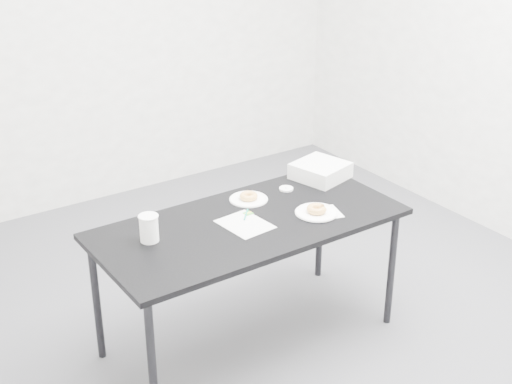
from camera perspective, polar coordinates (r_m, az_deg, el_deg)
floor at (r=4.19m, az=-0.23°, el=-9.72°), size 4.00×4.00×0.00m
wall_back at (r=5.35m, az=-12.55°, el=13.09°), size 4.00×0.02×2.70m
wall_right at (r=4.97m, az=19.73°, el=11.41°), size 0.02×4.00×2.70m
table at (r=3.65m, az=-0.54°, el=-3.10°), size 1.59×0.76×0.72m
scorecard at (r=3.59m, az=-0.89°, el=-2.59°), size 0.23×0.28×0.00m
logo_patch at (r=3.70m, az=-0.63°, el=-1.71°), size 0.05×0.05×0.00m
pen at (r=3.68m, az=-0.80°, el=-1.80°), size 0.09×0.10×0.01m
napkin at (r=3.72m, az=5.53°, el=-1.67°), size 0.19×0.19×0.00m
plate_near at (r=3.71m, az=4.86°, el=-1.65°), size 0.22×0.22×0.01m
donut_near at (r=3.70m, az=4.87°, el=-1.36°), size 0.14×0.14×0.04m
plate_far at (r=3.85m, az=-0.60°, el=-0.59°), size 0.21×0.21×0.01m
donut_far at (r=3.84m, az=-0.60°, el=-0.33°), size 0.10×0.10×0.03m
coffee_cup at (r=3.44m, az=-8.56°, el=-2.88°), size 0.09×0.09×0.14m
cup_lid at (r=3.97m, az=2.43°, el=0.26°), size 0.08×0.08×0.01m
bakery_box at (r=4.12m, az=5.17°, el=1.71°), size 0.33×0.33×0.09m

